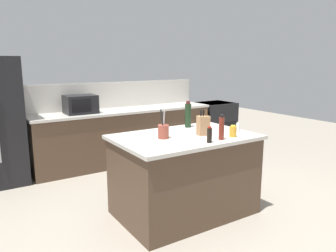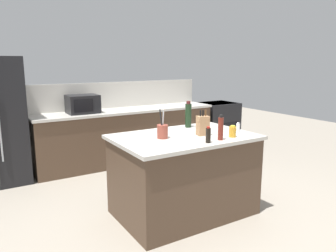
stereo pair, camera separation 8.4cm
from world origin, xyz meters
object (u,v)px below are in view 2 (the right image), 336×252
at_px(knife_block, 203,125).
at_px(vinegar_bottle, 221,128).
at_px(microwave, 83,104).
at_px(wine_bottle, 188,115).
at_px(range_oven, 217,124).
at_px(salt_shaker, 238,128).
at_px(utensil_crock, 163,131).
at_px(soy_sauce_bottle, 208,135).
at_px(honey_jar, 233,132).

relative_size(knife_block, vinegar_bottle, 1.07).
xyz_separation_m(microwave, vinegar_bottle, (0.70, -2.57, -0.02)).
relative_size(microwave, wine_bottle, 1.46).
distance_m(range_oven, salt_shaker, 2.99).
height_order(knife_block, utensil_crock, utensil_crock).
relative_size(microwave, soy_sauce_bottle, 2.85).
relative_size(range_oven, soy_sauce_bottle, 5.37).
bearing_deg(vinegar_bottle, soy_sauce_bottle, -171.21).
relative_size(utensil_crock, salt_shaker, 2.66).
relative_size(knife_block, honey_jar, 2.23).
bearing_deg(microwave, knife_block, -73.65).
bearing_deg(microwave, wine_bottle, -66.60).
height_order(microwave, soy_sauce_bottle, microwave).
bearing_deg(range_oven, utensil_crock, -140.12).
relative_size(vinegar_bottle, honey_jar, 2.09).
distance_m(salt_shaker, honey_jar, 0.26).
height_order(knife_block, soy_sauce_bottle, knife_block).
relative_size(wine_bottle, salt_shaker, 2.79).
bearing_deg(range_oven, vinegar_bottle, -129.54).
height_order(vinegar_bottle, soy_sauce_bottle, vinegar_bottle).
relative_size(utensil_crock, vinegar_bottle, 1.18).
bearing_deg(microwave, range_oven, -0.00).
relative_size(microwave, salt_shaker, 4.06).
bearing_deg(microwave, salt_shaker, -65.03).
height_order(range_oven, utensil_crock, utensil_crock).
height_order(microwave, utensil_crock, utensil_crock).
relative_size(vinegar_bottle, salt_shaker, 2.26).
xyz_separation_m(microwave, wine_bottle, (0.79, -1.83, 0.01)).
distance_m(wine_bottle, honey_jar, 0.72).
xyz_separation_m(utensil_crock, salt_shaker, (0.91, -0.21, -0.03)).
height_order(microwave, wine_bottle, wine_bottle).
xyz_separation_m(microwave, utensil_crock, (0.21, -2.19, -0.06)).
bearing_deg(salt_shaker, range_oven, 54.59).
distance_m(knife_block, utensil_crock, 0.48).
height_order(knife_block, honey_jar, knife_block).
xyz_separation_m(microwave, knife_block, (0.67, -2.29, -0.03)).
xyz_separation_m(range_oven, wine_bottle, (-2.03, -1.83, 0.63)).
xyz_separation_m(knife_block, honey_jar, (0.23, -0.25, -0.05)).
bearing_deg(range_oven, knife_block, -133.13).
xyz_separation_m(range_oven, microwave, (-2.82, 0.00, 0.62)).
bearing_deg(knife_block, soy_sauce_bottle, -106.42).
bearing_deg(vinegar_bottle, wine_bottle, 82.51).
bearing_deg(honey_jar, range_oven, 52.89).
height_order(utensil_crock, salt_shaker, utensil_crock).
bearing_deg(range_oven, wine_bottle, -137.87).
relative_size(knife_block, soy_sauce_bottle, 1.69).
height_order(salt_shaker, honey_jar, honey_jar).
distance_m(range_oven, soy_sauce_bottle, 3.53).
bearing_deg(honey_jar, microwave, 109.49).
distance_m(utensil_crock, soy_sauce_bottle, 0.51).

